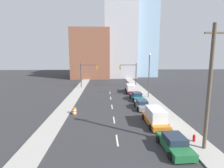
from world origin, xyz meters
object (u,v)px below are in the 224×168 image
at_px(street_lamp, 149,72).
at_px(sedan_teal, 137,96).
at_px(traffic_signal_right, 131,72).
at_px(utility_pole_right_near, 209,88).
at_px(traffic_signal_left, 86,72).
at_px(fire_hydrant, 194,139).
at_px(sedan_gray, 142,105).
at_px(traffic_barrel, 74,111).
at_px(box_truck_orange, 155,117).
at_px(box_truck_maroon, 131,89).
at_px(sedan_green, 174,143).

height_order(street_lamp, sedan_teal, street_lamp).
height_order(traffic_signal_right, utility_pole_right_near, utility_pole_right_near).
bearing_deg(traffic_signal_right, traffic_signal_left, 180.00).
bearing_deg(fire_hydrant, sedan_gray, 103.16).
xyz_separation_m(traffic_barrel, box_truck_orange, (10.50, -4.25, 0.50)).
bearing_deg(traffic_barrel, box_truck_orange, -22.02).
height_order(box_truck_orange, box_truck_maroon, box_truck_orange).
distance_m(utility_pole_right_near, box_truck_orange, 7.97).
bearing_deg(fire_hydrant, sedan_teal, 98.34).
relative_size(box_truck_orange, box_truck_maroon, 0.90).
bearing_deg(traffic_barrel, sedan_gray, 13.11).
height_order(utility_pole_right_near, sedan_gray, utility_pole_right_near).
xyz_separation_m(traffic_signal_left, box_truck_orange, (11.00, -25.52, -3.17)).
distance_m(street_lamp, sedan_gray, 8.96).
bearing_deg(sedan_teal, fire_hydrant, -84.66).
bearing_deg(sedan_gray, box_truck_maroon, 89.54).
distance_m(utility_pole_right_near, sedan_teal, 18.94).
xyz_separation_m(traffic_signal_left, box_truck_maroon, (10.96, -6.25, -3.27)).
xyz_separation_m(utility_pole_right_near, sedan_teal, (-2.72, 18.09, -4.92)).
bearing_deg(sedan_teal, traffic_barrel, -145.89).
relative_size(traffic_signal_left, fire_hydrant, 7.63).
xyz_separation_m(utility_pole_right_near, street_lamp, (-0.06, 19.79, -0.51)).
bearing_deg(box_truck_maroon, sedan_green, -86.88).
bearing_deg(box_truck_maroon, traffic_signal_right, 84.14).
bearing_deg(sedan_green, traffic_barrel, 133.89).
height_order(utility_pole_right_near, sedan_teal, utility_pole_right_near).
height_order(traffic_signal_right, fire_hydrant, traffic_signal_right).
relative_size(fire_hydrant, sedan_green, 0.18).
bearing_deg(traffic_signal_right, box_truck_maroon, -98.90).
bearing_deg(sedan_gray, fire_hydrant, -76.61).
height_order(sedan_green, sedan_teal, sedan_teal).
relative_size(traffic_signal_right, box_truck_orange, 1.14).
height_order(street_lamp, box_truck_orange, street_lamp).
bearing_deg(sedan_teal, traffic_signal_right, 82.89).
bearing_deg(utility_pole_right_near, street_lamp, 90.16).
bearing_deg(street_lamp, box_truck_maroon, 116.51).
bearing_deg(traffic_barrel, box_truck_maroon, 55.13).
relative_size(sedan_green, box_truck_orange, 0.82).
relative_size(traffic_signal_right, sedan_teal, 1.37).
bearing_deg(traffic_signal_right, street_lamp, -81.66).
bearing_deg(traffic_signal_right, fire_hydrant, -87.14).
bearing_deg(sedan_green, sedan_gray, 88.65).
xyz_separation_m(fire_hydrant, sedan_gray, (-2.64, 11.28, 0.21)).
distance_m(utility_pole_right_near, sedan_gray, 13.81).
bearing_deg(traffic_signal_left, sedan_teal, -50.54).
relative_size(street_lamp, sedan_gray, 1.93).
bearing_deg(box_truck_maroon, street_lamp, -60.46).
height_order(traffic_barrel, sedan_gray, sedan_gray).
distance_m(street_lamp, box_truck_orange, 14.72).
bearing_deg(box_truck_orange, box_truck_maroon, 89.36).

